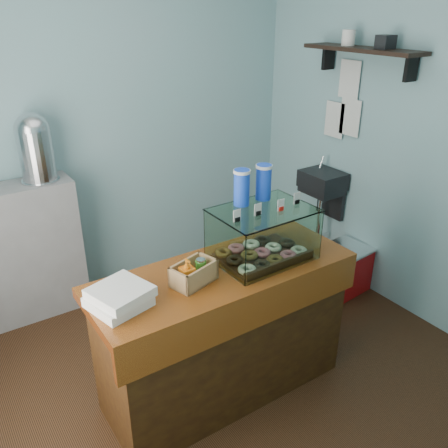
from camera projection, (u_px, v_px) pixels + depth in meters
ground at (204, 365)px, 3.34m from camera, size 3.50×3.50×0.00m
room_shell at (202, 124)px, 2.63m from camera, size 3.54×3.04×2.82m
counter at (224, 331)px, 2.95m from camera, size 1.60×0.60×0.90m
back_shelf at (14, 255)px, 3.65m from camera, size 1.00×0.32×1.10m
display_case at (260, 230)px, 2.86m from camera, size 0.59×0.43×0.54m
condiment_crate at (193, 273)px, 2.61m from camera, size 0.28×0.21×0.17m
pastry_boxes at (119, 297)px, 2.42m from camera, size 0.34×0.34×0.11m
coffee_urn at (35, 146)px, 3.45m from camera, size 0.28×0.28×0.51m
red_cooler at (342, 270)px, 4.13m from camera, size 0.49×0.39×0.41m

